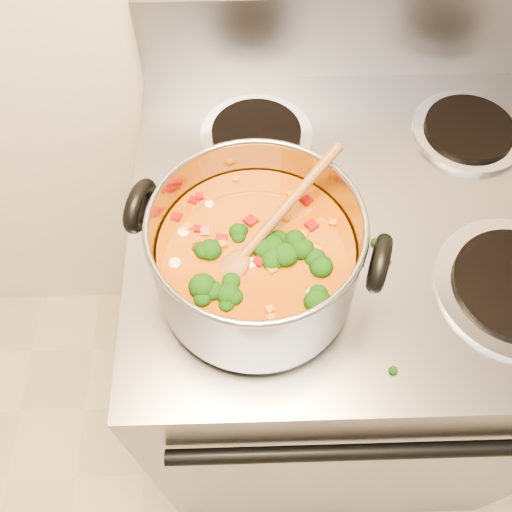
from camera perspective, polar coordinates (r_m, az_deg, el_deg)
The scene contains 4 objects.
electric_range at distance 1.32m, azimuth 8.30°, elevation -6.78°, with size 0.78×0.70×1.08m.
stockpot at distance 0.76m, azimuth -0.06°, elevation -0.14°, with size 0.34×0.28×0.17m.
wooden_spoon at distance 0.72m, azimuth 0.38°, elevation 1.92°, with size 0.18×0.18×0.09m.
cooktop_crumbs at distance 0.81m, azimuth -3.53°, elevation -5.50°, with size 0.22×0.32×0.01m.
Camera 1 is at (-0.26, 0.62, 1.65)m, focal length 40.00 mm.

